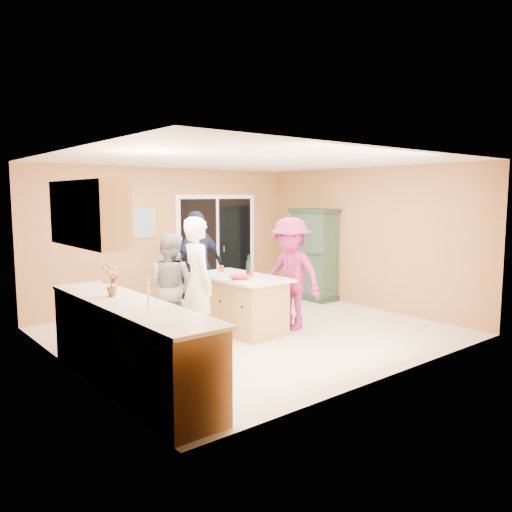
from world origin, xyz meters
TOP-DOWN VIEW (x-y plane):
  - floor at (0.00, 0.00)m, footprint 5.50×5.50m
  - ceiling at (0.00, 0.00)m, footprint 5.50×5.00m
  - wall_back at (0.00, 2.50)m, footprint 5.50×0.10m
  - wall_front at (0.00, -2.50)m, footprint 5.50×0.10m
  - wall_left at (-2.75, 0.00)m, footprint 0.10×5.00m
  - wall_right at (2.75, 0.00)m, footprint 0.10×5.00m
  - left_cabinet_run at (-2.45, -1.05)m, footprint 0.65×3.05m
  - upper_cabinets at (-2.58, -0.20)m, footprint 0.35×1.60m
  - sliding_door at (1.05, 2.46)m, footprint 1.90×0.07m
  - framed_picture at (-0.55, 2.48)m, footprint 0.46×0.04m
  - kitchen_island at (-0.12, 0.17)m, footprint 0.95×1.66m
  - green_hutch at (2.49, 1.13)m, footprint 0.52×0.99m
  - woman_white at (-1.10, -0.20)m, footprint 0.57×0.74m
  - woman_grey at (-1.21, 0.37)m, footprint 0.90×0.95m
  - woman_navy at (-0.14, 1.32)m, footprint 1.14×0.65m
  - woman_magenta at (0.56, -0.25)m, footprint 0.79×1.21m
  - serving_bowl at (-0.34, -0.13)m, footprint 0.38×0.38m
  - tulip_vase at (-2.45, -0.49)m, footprint 0.22×0.16m
  - tumbler_near at (-0.08, 0.70)m, footprint 0.09×0.09m
  - tumbler_far at (0.01, 0.04)m, footprint 0.09×0.09m
  - wine_bottle at (0.04, 0.14)m, footprint 0.07×0.07m
  - white_plate at (-0.42, -0.27)m, footprint 0.28×0.28m

SIDE VIEW (x-z plane):
  - floor at x=0.00m, z-range 0.00..0.00m
  - kitchen_island at x=-0.12m, z-range -0.03..0.83m
  - left_cabinet_run at x=-2.45m, z-range -0.16..1.08m
  - woman_grey at x=-1.21m, z-range 0.00..1.55m
  - white_plate at x=-0.42m, z-range 0.86..0.87m
  - woman_magenta at x=0.56m, z-range 0.00..1.75m
  - green_hutch at x=2.49m, z-range -0.02..1.80m
  - serving_bowl at x=-0.34m, z-range 0.86..0.93m
  - woman_white at x=-1.10m, z-range 0.00..1.80m
  - tumbler_far at x=0.01m, z-range 0.86..0.96m
  - tumbler_near at x=-0.08m, z-range 0.86..0.96m
  - woman_navy at x=-0.14m, z-range 0.00..1.83m
  - wine_bottle at x=0.04m, z-range 0.82..1.14m
  - sliding_door at x=1.05m, z-range 0.00..2.10m
  - tulip_vase at x=-2.45m, z-range 0.94..1.33m
  - wall_back at x=0.00m, z-range 0.00..2.60m
  - wall_front at x=0.00m, z-range 0.00..2.60m
  - wall_left at x=-2.75m, z-range 0.00..2.60m
  - wall_right at x=2.75m, z-range 0.00..2.60m
  - framed_picture at x=-0.55m, z-range 1.32..1.88m
  - upper_cabinets at x=-2.58m, z-range 1.50..2.25m
  - ceiling at x=0.00m, z-range 2.55..2.65m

